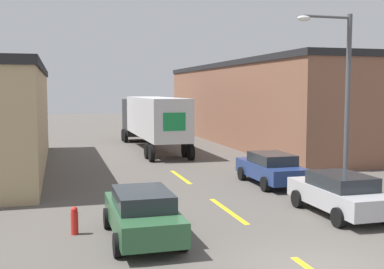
{
  "coord_description": "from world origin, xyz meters",
  "views": [
    {
      "loc": [
        -5.83,
        -9.89,
        4.37
      ],
      "look_at": [
        0.4,
        12.56,
        2.2
      ],
      "focal_mm": 45.0,
      "sensor_mm": 36.0,
      "label": 1
    }
  ],
  "objects_px": {
    "parked_car_left_near": "(142,213)",
    "fire_hydrant": "(75,221)",
    "semi_truck": "(151,117)",
    "parked_car_right_mid": "(271,168)",
    "parked_car_right_near": "(340,193)",
    "street_lamp": "(341,91)"
  },
  "relations": [
    {
      "from": "parked_car_left_near",
      "to": "fire_hydrant",
      "type": "height_order",
      "value": "parked_car_left_near"
    },
    {
      "from": "semi_truck",
      "to": "parked_car_right_mid",
      "type": "bearing_deg",
      "value": -79.7
    },
    {
      "from": "semi_truck",
      "to": "parked_car_right_near",
      "type": "distance_m",
      "value": 20.78
    },
    {
      "from": "semi_truck",
      "to": "street_lamp",
      "type": "xyz_separation_m",
      "value": [
        4.52,
        -17.77,
        2.0
      ]
    },
    {
      "from": "parked_car_right_mid",
      "to": "parked_car_right_near",
      "type": "relative_size",
      "value": 1.0
    },
    {
      "from": "parked_car_right_mid",
      "to": "fire_hydrant",
      "type": "distance_m",
      "value": 10.55
    },
    {
      "from": "street_lamp",
      "to": "semi_truck",
      "type": "bearing_deg",
      "value": 104.26
    },
    {
      "from": "parked_car_left_near",
      "to": "fire_hydrant",
      "type": "xyz_separation_m",
      "value": [
        -1.9,
        1.01,
        -0.35
      ]
    },
    {
      "from": "parked_car_right_mid",
      "to": "semi_truck",
      "type": "bearing_deg",
      "value": 100.59
    },
    {
      "from": "parked_car_left_near",
      "to": "parked_car_right_mid",
      "type": "height_order",
      "value": "same"
    },
    {
      "from": "parked_car_left_near",
      "to": "fire_hydrant",
      "type": "distance_m",
      "value": 2.18
    },
    {
      "from": "parked_car_right_near",
      "to": "parked_car_right_mid",
      "type": "bearing_deg",
      "value": 90.0
    },
    {
      "from": "parked_car_left_near",
      "to": "fire_hydrant",
      "type": "relative_size",
      "value": 5.15
    },
    {
      "from": "parked_car_right_near",
      "to": "street_lamp",
      "type": "height_order",
      "value": "street_lamp"
    },
    {
      "from": "parked_car_right_mid",
      "to": "street_lamp",
      "type": "relative_size",
      "value": 0.6
    },
    {
      "from": "parked_car_right_near",
      "to": "street_lamp",
      "type": "relative_size",
      "value": 0.6
    },
    {
      "from": "fire_hydrant",
      "to": "street_lamp",
      "type": "bearing_deg",
      "value": 13.68
    },
    {
      "from": "semi_truck",
      "to": "parked_car_right_near",
      "type": "xyz_separation_m",
      "value": [
        2.78,
        -20.53,
        -1.55
      ]
    },
    {
      "from": "parked_car_right_mid",
      "to": "fire_hydrant",
      "type": "relative_size",
      "value": 5.15
    },
    {
      "from": "semi_truck",
      "to": "parked_car_right_mid",
      "type": "xyz_separation_m",
      "value": [
        2.78,
        -14.89,
        -1.55
      ]
    },
    {
      "from": "parked_car_left_near",
      "to": "parked_car_right_near",
      "type": "xyz_separation_m",
      "value": [
        7.1,
        0.86,
        0.0
      ]
    },
    {
      "from": "parked_car_right_mid",
      "to": "fire_hydrant",
      "type": "xyz_separation_m",
      "value": [
        -9.0,
        -5.49,
        -0.35
      ]
    }
  ]
}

